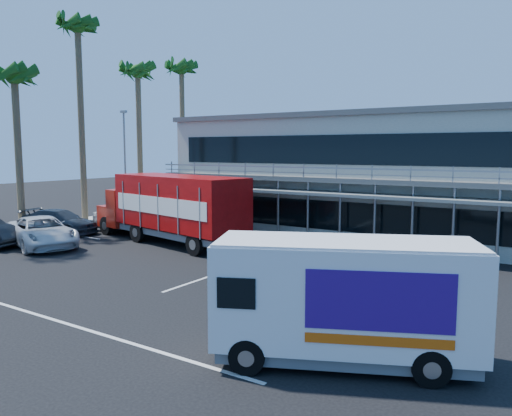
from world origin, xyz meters
The scene contains 13 objects.
ground centered at (0.00, 0.00, 0.00)m, with size 120.00×120.00×0.00m, color black.
building centered at (3.00, 14.94, 3.66)m, with size 22.40×12.00×7.30m.
curb_strip centered at (-15.00, 6.00, 0.08)m, with size 3.00×32.00×0.16m, color #A5A399.
palm_c centered at (-14.90, 3.00, 9.21)m, with size 2.80×2.80×10.75m.
palm_d centered at (-15.20, 8.00, 12.80)m, with size 2.80×2.80×14.75m.
palm_e centered at (-14.70, 13.00, 10.57)m, with size 2.80×2.80×12.25m.
palm_f centered at (-15.10, 18.50, 11.47)m, with size 2.80×2.80×13.25m.
light_pole_far centered at (-14.20, 11.00, 4.50)m, with size 0.50×0.25×8.09m.
red_truck centered at (-4.42, 5.40, 2.09)m, with size 11.56×4.75×3.79m.
white_van centered at (9.99, -4.01, 1.62)m, with size 6.57×4.55×3.05m.
parked_car_c centered at (-9.50, 0.80, 0.81)m, with size 2.68×5.81×1.62m, color silver.
parked_car_d centered at (-12.50, 4.00, 0.74)m, with size 2.08×5.12×1.49m, color #282E35.
parked_car_e centered at (-9.50, 7.20, 0.84)m, with size 1.99×4.94×1.68m, color gray.
Camera 1 is at (14.63, -14.95, 5.20)m, focal length 35.00 mm.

